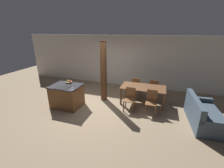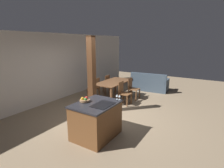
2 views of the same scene
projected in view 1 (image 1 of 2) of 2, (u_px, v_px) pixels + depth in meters
name	position (u px, v px, depth m)	size (l,w,h in m)	color
ground_plane	(97.00, 106.00, 6.18)	(16.00, 16.00, 0.00)	#847056
wall_back	(117.00, 61.00, 8.20)	(11.20, 0.08, 2.70)	silver
kitchen_island	(67.00, 96.00, 6.01)	(1.15, 0.92, 0.90)	brown
fruit_bowl	(69.00, 82.00, 6.12)	(0.26, 0.26, 0.12)	#99704C
wine_glass_near	(71.00, 88.00, 5.32)	(0.06, 0.06, 0.14)	silver
wine_glass_middle	(72.00, 87.00, 5.39)	(0.06, 0.06, 0.14)	silver
dining_table	(143.00, 89.00, 6.18)	(1.79, 0.92, 0.74)	brown
dining_chair_near_left	(130.00, 98.00, 5.74)	(0.40, 0.40, 0.88)	brown
dining_chair_near_right	(151.00, 101.00, 5.50)	(0.40, 0.40, 0.88)	brown
dining_chair_far_left	(136.00, 86.00, 6.97)	(0.40, 0.40, 0.88)	brown
dining_chair_far_right	(154.00, 88.00, 6.73)	(0.40, 0.40, 0.88)	brown
couch	(203.00, 115.00, 4.93)	(1.04, 1.81, 0.89)	#3D4C5B
timber_post	(104.00, 72.00, 6.31)	(0.21, 0.21, 2.55)	#4C2D19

